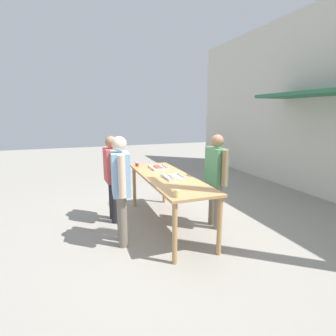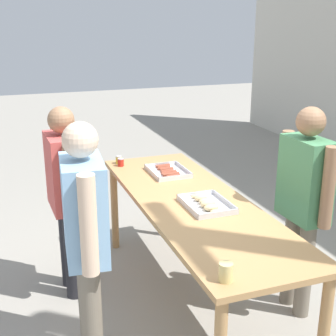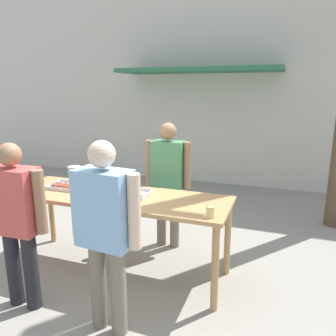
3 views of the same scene
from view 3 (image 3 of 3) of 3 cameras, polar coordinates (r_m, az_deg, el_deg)
ground_plane at (r=4.04m, az=-8.51°, el=-16.98°), size 24.00×24.00×0.00m
building_facade_back at (r=7.22m, az=6.39°, el=15.23°), size 12.00×1.11×4.50m
serving_table at (r=3.69m, az=-8.95°, el=-6.10°), size 2.51×0.81×0.91m
food_tray_sausages at (r=4.05m, az=-17.20°, el=-3.07°), size 0.41×0.32×0.04m
food_tray_buns at (r=3.62m, az=-6.59°, el=-4.38°), size 0.42×0.31×0.06m
condiment_jar_mustard at (r=4.09m, az=-25.08°, el=-3.30°), size 0.06×0.06×0.08m
condiment_jar_ketchup at (r=4.03m, az=-24.25°, el=-3.45°), size 0.06×0.06×0.08m
beer_cup at (r=3.01m, az=7.36°, el=-7.58°), size 0.08×0.08×0.10m
person_server_behind_table at (r=4.17m, az=-0.00°, el=-1.20°), size 0.59×0.23×1.64m
person_customer_holding_hotdog at (r=3.30m, az=-24.95°, el=-7.29°), size 0.65×0.26×1.59m
person_customer_with_cup at (r=2.73m, az=-10.89°, el=-9.54°), size 0.66×0.29×1.67m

